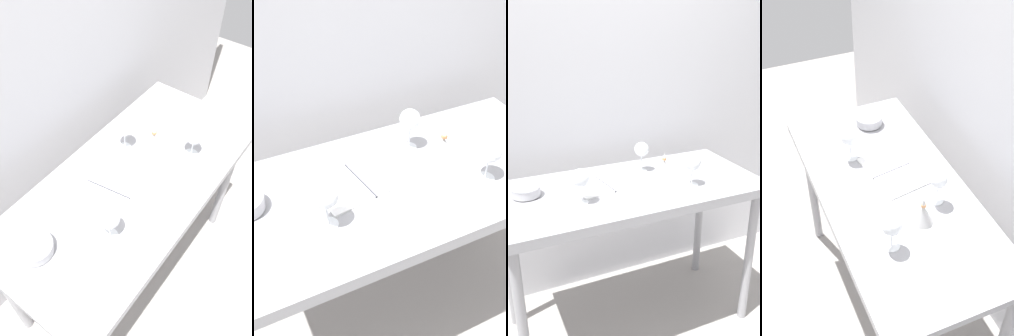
% 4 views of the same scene
% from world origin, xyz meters
% --- Properties ---
extents(ground_plane, '(6.00, 6.00, 0.00)m').
position_xyz_m(ground_plane, '(0.00, 0.00, 0.00)').
color(ground_plane, gray).
extents(back_wall, '(3.80, 0.04, 2.60)m').
position_xyz_m(back_wall, '(0.00, 0.49, 1.30)').
color(back_wall, silver).
rests_on(back_wall, ground_plane).
extents(steel_counter, '(1.40, 0.65, 0.90)m').
position_xyz_m(steel_counter, '(0.00, -0.01, 0.79)').
color(steel_counter, '#96969B').
rests_on(steel_counter, ground_plane).
extents(wine_glass_far_right, '(0.08, 0.08, 0.17)m').
position_xyz_m(wine_glass_far_right, '(0.14, 0.15, 1.03)').
color(wine_glass_far_right, white).
rests_on(wine_glass_far_right, steel_counter).
extents(wine_glass_near_right, '(0.09, 0.09, 0.17)m').
position_xyz_m(wine_glass_near_right, '(0.30, -0.14, 1.02)').
color(wine_glass_near_right, white).
rests_on(wine_glass_near_right, steel_counter).
extents(wine_glass_near_left, '(0.09, 0.09, 0.17)m').
position_xyz_m(wine_glass_near_left, '(-0.29, -0.11, 1.03)').
color(wine_glass_near_left, white).
rests_on(wine_glass_near_left, steel_counter).
extents(open_notebook, '(0.36, 0.26, 0.01)m').
position_xyz_m(open_notebook, '(-0.12, 0.04, 0.90)').
color(open_notebook, white).
rests_on(open_notebook, steel_counter).
extents(tasting_sheet_upper, '(0.22, 0.25, 0.00)m').
position_xyz_m(tasting_sheet_upper, '(0.42, 0.11, 0.90)').
color(tasting_sheet_upper, white).
rests_on(tasting_sheet_upper, steel_counter).
extents(tasting_bowl, '(0.15, 0.15, 0.06)m').
position_xyz_m(tasting_bowl, '(-0.52, 0.08, 0.93)').
color(tasting_bowl, '#4C4C4C').
rests_on(tasting_bowl, steel_counter).
extents(decanter_funnel, '(0.10, 0.10, 0.14)m').
position_xyz_m(decanter_funnel, '(0.23, 0.03, 0.95)').
color(decanter_funnel, '#B5B5B5').
rests_on(decanter_funnel, steel_counter).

